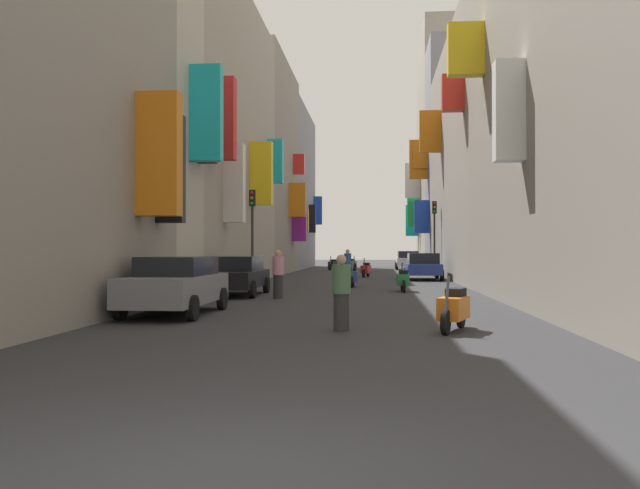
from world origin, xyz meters
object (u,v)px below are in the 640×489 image
parked_car_black (236,275)px  scooter_red (366,269)px  parked_car_blue (423,266)px  traffic_light_far_corner (252,220)px  scooter_green (403,280)px  pedestrian_near_right (278,274)px  pedestrian_crossing (341,293)px  scooter_black (333,264)px  scooter_orange (454,308)px  traffic_light_near_corner (434,226)px  pedestrian_near_left (348,265)px  parked_car_grey (176,284)px  parked_car_white (408,260)px  scooter_blue (353,276)px  scooter_silver (352,263)px

parked_car_black → scooter_red: bearing=74.7°
parked_car_blue → traffic_light_far_corner: traffic_light_far_corner is taller
parked_car_black → parked_car_blue: size_ratio=0.97×
scooter_green → pedestrian_near_right: pedestrian_near_right is taller
traffic_light_far_corner → scooter_red: bearing=61.6°
parked_car_black → pedestrian_crossing: size_ratio=2.76×
scooter_black → scooter_orange: same height
scooter_black → scooter_red: (2.87, -13.15, -0.00)m
scooter_black → pedestrian_crossing: size_ratio=1.23×
scooter_red → pedestrian_near_right: size_ratio=1.10×
pedestrian_crossing → traffic_light_near_corner: size_ratio=0.34×
parked_car_blue → scooter_orange: (-0.93, -22.63, -0.30)m
pedestrian_near_left → traffic_light_far_corner: (-4.18, -4.91, 2.16)m
scooter_red → parked_car_grey: bearing=-100.8°
parked_car_black → parked_car_white: size_ratio=1.04×
parked_car_black → scooter_black: parked_car_black is taller
parked_car_white → scooter_blue: size_ratio=2.30×
scooter_black → scooter_green: bearing=-80.3°
parked_car_blue → scooter_blue: 7.96m
scooter_red → scooter_blue: 10.27m
parked_car_black → parked_car_blue: parked_car_blue is taller
scooter_blue → pedestrian_near_left: size_ratio=1.07×
parked_car_black → parked_car_grey: (-0.01, -7.00, 0.03)m
scooter_red → pedestrian_near_right: bearing=-98.5°
scooter_silver → traffic_light_near_corner: 16.34m
parked_car_blue → pedestrian_crossing: pedestrian_crossing is taller
scooter_blue → pedestrian_near_left: (-0.48, 5.82, 0.36)m
traffic_light_near_corner → pedestrian_crossing: bearing=-98.8°
scooter_silver → pedestrian_crossing: pedestrian_crossing is taller
scooter_red → scooter_green: bearing=-82.8°
parked_car_blue → parked_car_white: bearing=90.0°
traffic_light_near_corner → pedestrian_near_right: bearing=-110.1°
scooter_green → pedestrian_crossing: size_ratio=1.15×
scooter_black → scooter_orange: size_ratio=1.09×
scooter_black → pedestrian_near_right: bearing=-89.5°
scooter_blue → scooter_green: (2.09, -3.14, -0.00)m
scooter_blue → pedestrian_crossing: size_ratio=1.15×
pedestrian_near_right → parked_car_blue: bearing=68.0°
scooter_orange → pedestrian_crossing: size_ratio=1.12×
scooter_green → parked_car_black: bearing=-156.9°
traffic_light_near_corner → scooter_red: bearing=-166.6°
traffic_light_far_corner → pedestrian_near_left: bearing=49.6°
scooter_red → traffic_light_far_corner: (-5.07, -9.36, 2.52)m
parked_car_grey → pedestrian_crossing: (4.35, -2.92, -0.01)m
scooter_red → pedestrian_near_right: pedestrian_near_right is taller
traffic_light_near_corner → scooter_green: bearing=-99.7°
parked_car_white → scooter_orange: 40.71m
scooter_black → scooter_orange: 39.26m
scooter_silver → traffic_light_far_corner: size_ratio=0.42×
parked_car_black → pedestrian_near_left: (3.48, 11.54, 0.09)m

